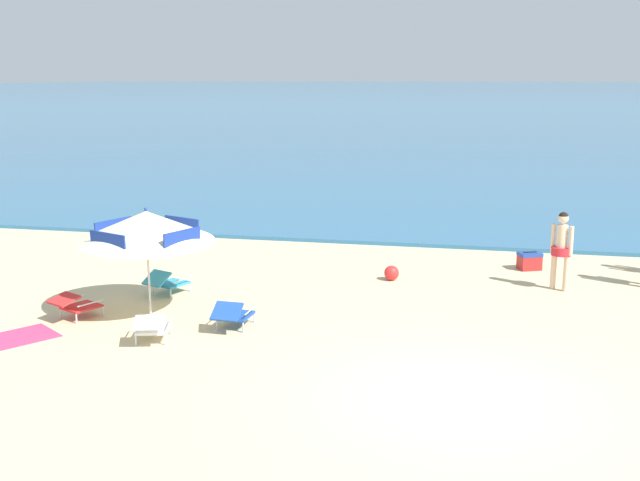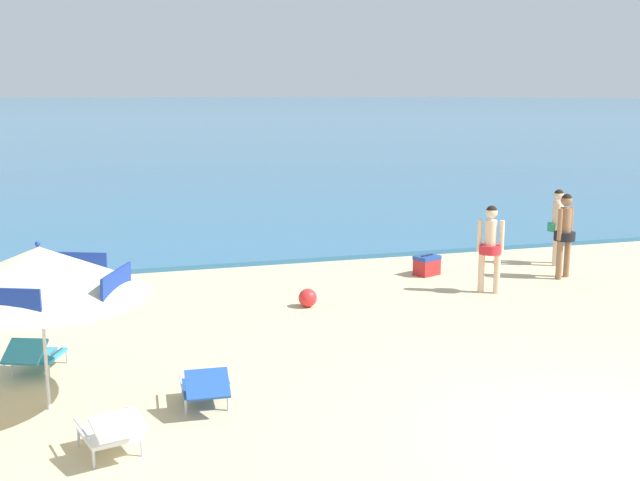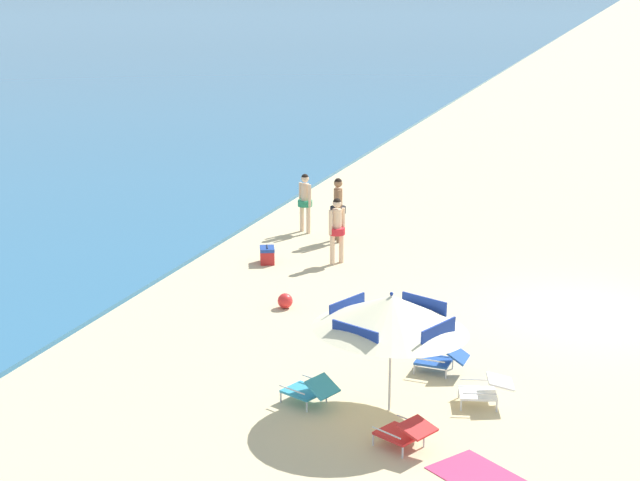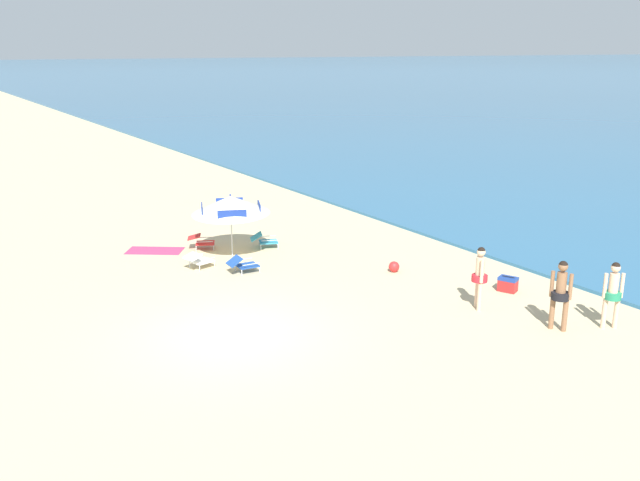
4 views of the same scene
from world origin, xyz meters
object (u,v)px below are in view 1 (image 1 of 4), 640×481
(lounge_chair_spare_folded, at_px, (75,304))
(beach_towel, at_px, (0,342))
(beach_umbrella_striped_main, at_px, (146,226))
(lounge_chair_facing_sea, at_px, (152,326))
(beach_ball, at_px, (392,273))
(person_standing_near_shore, at_px, (562,245))
(lounge_chair_beside_umbrella, at_px, (167,282))
(cooler_box, at_px, (529,261))
(lounge_chair_under_umbrella, at_px, (233,314))

(lounge_chair_spare_folded, distance_m, beach_towel, 1.55)
(beach_umbrella_striped_main, bearing_deg, lounge_chair_facing_sea, -64.39)
(beach_towel, bearing_deg, beach_ball, 41.77)
(lounge_chair_spare_folded, xyz_separation_m, beach_ball, (5.31, 3.90, -0.12))
(beach_umbrella_striped_main, xyz_separation_m, lounge_chair_facing_sea, (0.69, -1.43, -1.39))
(lounge_chair_facing_sea, distance_m, person_standing_near_shore, 8.41)
(lounge_chair_beside_umbrella, bearing_deg, person_standing_near_shore, 14.62)
(beach_ball, relative_size, beach_towel, 0.18)
(beach_umbrella_striped_main, distance_m, beach_towel, 3.14)
(beach_umbrella_striped_main, bearing_deg, lounge_chair_beside_umbrella, 99.86)
(cooler_box, bearing_deg, lounge_chair_beside_umbrella, -153.34)
(cooler_box, bearing_deg, lounge_chair_spare_folded, -146.45)
(lounge_chair_spare_folded, height_order, beach_ball, lounge_chair_spare_folded)
(beach_umbrella_striped_main, bearing_deg, lounge_chair_under_umbrella, -15.42)
(lounge_chair_under_umbrella, relative_size, beach_towel, 0.51)
(cooler_box, bearing_deg, beach_umbrella_striped_main, -145.09)
(cooler_box, distance_m, beach_towel, 11.26)
(beach_umbrella_striped_main, xyz_separation_m, lounge_chair_spare_folded, (-1.21, -0.55, -1.39))
(beach_umbrella_striped_main, relative_size, cooler_box, 5.91)
(lounge_chair_spare_folded, bearing_deg, lounge_chair_beside_umbrella, 61.73)
(lounge_chair_facing_sea, bearing_deg, beach_towel, -168.50)
(beach_umbrella_striped_main, xyz_separation_m, beach_towel, (-1.82, -1.94, -1.66))
(lounge_chair_facing_sea, bearing_deg, lounge_chair_beside_umbrella, 108.55)
(lounge_chair_under_umbrella, xyz_separation_m, lounge_chair_beside_umbrella, (-1.99, 1.76, 0.00))
(lounge_chair_under_umbrella, distance_m, lounge_chair_beside_umbrella, 2.66)
(cooler_box, bearing_deg, beach_ball, -151.82)
(lounge_chair_facing_sea, height_order, beach_ball, lounge_chair_facing_sea)
(lounge_chair_facing_sea, height_order, cooler_box, lounge_chair_facing_sea)
(beach_umbrella_striped_main, relative_size, person_standing_near_shore, 2.14)
(person_standing_near_shore, xyz_separation_m, beach_ball, (-3.49, 0.03, -0.79))
(cooler_box, distance_m, beach_ball, 3.38)
(beach_umbrella_striped_main, relative_size, beach_ball, 10.87)
(lounge_chair_under_umbrella, height_order, beach_towel, lounge_chair_under_umbrella)
(lounge_chair_under_umbrella, distance_m, lounge_chair_facing_sea, 1.44)
(beach_umbrella_striped_main, distance_m, lounge_chair_under_umbrella, 2.31)
(lounge_chair_beside_umbrella, height_order, beach_ball, lounge_chair_beside_umbrella)
(lounge_chair_spare_folded, height_order, person_standing_near_shore, person_standing_near_shore)
(lounge_chair_facing_sea, bearing_deg, lounge_chair_spare_folded, 155.05)
(beach_umbrella_striped_main, relative_size, lounge_chair_under_umbrella, 3.79)
(lounge_chair_facing_sea, relative_size, cooler_box, 1.62)
(lounge_chair_spare_folded, distance_m, beach_ball, 6.59)
(lounge_chair_beside_umbrella, xyz_separation_m, cooler_box, (7.31, 3.67, -0.07))
(person_standing_near_shore, bearing_deg, lounge_chair_beside_umbrella, -165.38)
(lounge_chair_under_umbrella, relative_size, lounge_chair_beside_umbrella, 0.91)
(lounge_chair_beside_umbrella, xyz_separation_m, person_standing_near_shore, (7.81, 2.04, 0.68))
(lounge_chair_beside_umbrella, relative_size, beach_ball, 3.16)
(person_standing_near_shore, bearing_deg, beach_umbrella_striped_main, -156.42)
(lounge_chair_beside_umbrella, xyz_separation_m, beach_towel, (-1.60, -3.22, -0.26))
(lounge_chair_spare_folded, xyz_separation_m, cooler_box, (8.29, 5.50, -0.08))
(cooler_box, bearing_deg, lounge_chair_facing_sea, -135.09)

